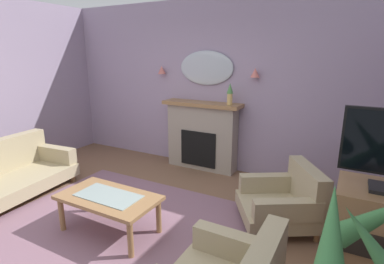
# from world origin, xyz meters

# --- Properties ---
(floor) EXTENTS (6.91, 6.00, 0.10)m
(floor) POSITION_xyz_m (0.00, 0.00, -0.05)
(floor) COLOR brown
(floor) RESTS_ON ground
(wall_back) EXTENTS (6.91, 0.10, 2.81)m
(wall_back) POSITION_xyz_m (0.00, 2.55, 1.41)
(wall_back) COLOR #9E8CA8
(wall_back) RESTS_ON ground
(patterned_rug) EXTENTS (3.20, 2.40, 0.01)m
(patterned_rug) POSITION_xyz_m (0.00, 0.20, 0.01)
(patterned_rug) COLOR #7F5B6B
(patterned_rug) RESTS_ON ground
(fireplace) EXTENTS (1.36, 0.36, 1.16)m
(fireplace) POSITION_xyz_m (-0.17, 2.33, 0.57)
(fireplace) COLOR gray
(fireplace) RESTS_ON ground
(mantel_vase_centre) EXTENTS (0.10, 0.10, 0.34)m
(mantel_vase_centre) POSITION_xyz_m (0.33, 2.30, 1.34)
(mantel_vase_centre) COLOR tan
(mantel_vase_centre) RESTS_ON fireplace
(wall_mirror) EXTENTS (0.96, 0.06, 0.56)m
(wall_mirror) POSITION_xyz_m (-0.17, 2.47, 1.71)
(wall_mirror) COLOR #B2BCC6
(wall_sconce_left) EXTENTS (0.14, 0.14, 0.14)m
(wall_sconce_left) POSITION_xyz_m (-1.02, 2.42, 1.66)
(wall_sconce_left) COLOR #D17066
(wall_sconce_right) EXTENTS (0.14, 0.14, 0.14)m
(wall_sconce_right) POSITION_xyz_m (0.68, 2.42, 1.66)
(wall_sconce_right) COLOR #D17066
(coffee_table) EXTENTS (1.10, 0.60, 0.45)m
(coffee_table) POSITION_xyz_m (-0.19, 0.09, 0.38)
(coffee_table) COLOR olive
(coffee_table) RESTS_ON ground
(floral_couch) EXTENTS (1.01, 1.78, 0.76)m
(floral_couch) POSITION_xyz_m (-2.07, 0.04, 0.32)
(floral_couch) COLOR tan
(floral_couch) RESTS_ON ground
(armchair_near_fireplace) EXTENTS (1.11, 1.11, 0.71)m
(armchair_near_fireplace) POSITION_xyz_m (1.48, 1.17, 0.31)
(armchair_near_fireplace) COLOR tan
(armchair_near_fireplace) RESTS_ON ground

